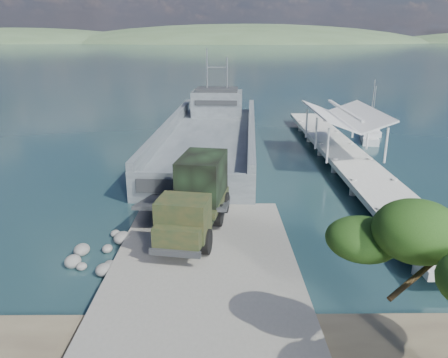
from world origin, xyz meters
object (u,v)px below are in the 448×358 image
pier (344,148)px  military_truck (197,196)px  landing_craft (210,142)px  soldier (197,231)px  sailboat_far (372,131)px  sailboat_near (369,138)px

pier → military_truck: bearing=-130.7°
landing_craft → military_truck: landing_craft is taller
pier → soldier: (-13.51, -18.34, -0.16)m
military_truck → sailboat_far: bearing=65.0°
soldier → sailboat_far: bearing=23.2°
landing_craft → sailboat_near: bearing=16.7°
sailboat_far → landing_craft: bearing=-150.6°
landing_craft → military_truck: bearing=-87.1°
landing_craft → pier: bearing=-17.7°
pier → military_truck: size_ratio=4.58×
landing_craft → sailboat_far: bearing=25.8°
landing_craft → sailboat_near: 19.46m
military_truck → sailboat_near: bearing=63.2°
soldier → sailboat_far: 38.10m
landing_craft → sailboat_far: landing_craft is taller
pier → sailboat_near: bearing=59.4°
soldier → sailboat_near: sailboat_near is taller
landing_craft → sailboat_far: 22.20m
pier → military_truck: 20.90m
military_truck → sailboat_near: 31.99m
sailboat_near → pier: bearing=-107.3°
sailboat_far → sailboat_near: bearing=-104.8°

